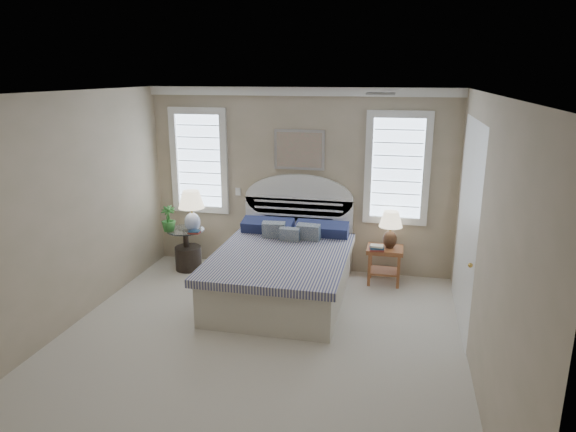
% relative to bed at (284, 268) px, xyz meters
% --- Properties ---
extents(floor, '(4.50, 5.00, 0.01)m').
position_rel_bed_xyz_m(floor, '(0.00, -1.46, -0.39)').
color(floor, beige).
rests_on(floor, ground).
extents(ceiling, '(4.50, 5.00, 0.01)m').
position_rel_bed_xyz_m(ceiling, '(0.00, -1.46, 2.31)').
color(ceiling, silver).
rests_on(ceiling, wall_back).
extents(wall_back, '(4.50, 0.02, 2.70)m').
position_rel_bed_xyz_m(wall_back, '(0.00, 1.04, 0.96)').
color(wall_back, tan).
rests_on(wall_back, floor).
extents(wall_left, '(0.02, 5.00, 2.70)m').
position_rel_bed_xyz_m(wall_left, '(-2.25, -1.46, 0.96)').
color(wall_left, tan).
rests_on(wall_left, floor).
extents(wall_right, '(0.02, 5.00, 2.70)m').
position_rel_bed_xyz_m(wall_right, '(2.25, -1.46, 0.96)').
color(wall_right, tan).
rests_on(wall_right, floor).
extents(crown_molding, '(4.50, 0.08, 0.12)m').
position_rel_bed_xyz_m(crown_molding, '(0.00, 1.00, 2.25)').
color(crown_molding, white).
rests_on(crown_molding, wall_back).
extents(hvac_vent, '(0.30, 0.20, 0.02)m').
position_rel_bed_xyz_m(hvac_vent, '(1.20, -0.66, 2.29)').
color(hvac_vent, '#B2B2B2').
rests_on(hvac_vent, ceiling).
extents(switch_plate, '(0.08, 0.01, 0.12)m').
position_rel_bed_xyz_m(switch_plate, '(-0.95, 1.03, 0.76)').
color(switch_plate, white).
rests_on(switch_plate, wall_back).
extents(window_left, '(0.90, 0.06, 1.60)m').
position_rel_bed_xyz_m(window_left, '(-1.55, 1.02, 1.21)').
color(window_left, '#C9E2FF').
rests_on(window_left, wall_back).
extents(window_right, '(0.90, 0.06, 1.60)m').
position_rel_bed_xyz_m(window_right, '(1.40, 1.02, 1.21)').
color(window_right, '#C9E2FF').
rests_on(window_right, wall_back).
extents(painting, '(0.74, 0.04, 0.58)m').
position_rel_bed_xyz_m(painting, '(0.00, 1.00, 1.43)').
color(painting, silver).
rests_on(painting, wall_back).
extents(closet_door, '(0.02, 1.80, 2.40)m').
position_rel_bed_xyz_m(closet_door, '(2.23, -0.26, 0.81)').
color(closet_door, white).
rests_on(closet_door, floor).
extents(bed, '(1.72, 2.28, 1.47)m').
position_rel_bed_xyz_m(bed, '(0.00, 0.00, 0.00)').
color(bed, silver).
rests_on(bed, floor).
extents(side_table_left, '(0.56, 0.56, 0.63)m').
position_rel_bed_xyz_m(side_table_left, '(-1.65, 0.59, 0.00)').
color(side_table_left, black).
rests_on(side_table_left, floor).
extents(nightstand_right, '(0.50, 0.40, 0.53)m').
position_rel_bed_xyz_m(nightstand_right, '(1.30, 0.69, 0.00)').
color(nightstand_right, '#9F5D34').
rests_on(nightstand_right, floor).
extents(floor_pot, '(0.49, 0.49, 0.36)m').
position_rel_bed_xyz_m(floor_pot, '(-1.63, 0.59, -0.21)').
color(floor_pot, black).
rests_on(floor_pot, floor).
extents(lamp_left, '(0.41, 0.41, 0.62)m').
position_rel_bed_xyz_m(lamp_left, '(-1.51, 0.54, 0.62)').
color(lamp_left, white).
rests_on(lamp_left, side_table_left).
extents(lamp_right, '(0.42, 0.42, 0.53)m').
position_rel_bed_xyz_m(lamp_right, '(1.36, 0.72, 0.47)').
color(lamp_right, black).
rests_on(lamp_right, nightstand_right).
extents(potted_plant, '(0.27, 0.27, 0.38)m').
position_rel_bed_xyz_m(potted_plant, '(-1.85, 0.47, 0.43)').
color(potted_plant, '#347B31').
rests_on(potted_plant, side_table_left).
extents(books_left, '(0.16, 0.12, 0.04)m').
position_rel_bed_xyz_m(books_left, '(-1.44, 0.44, 0.27)').
color(books_left, maroon).
rests_on(books_left, side_table_left).
extents(books_right, '(0.21, 0.16, 0.08)m').
position_rel_bed_xyz_m(books_right, '(1.19, 0.54, 0.18)').
color(books_right, maroon).
rests_on(books_right, nightstand_right).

